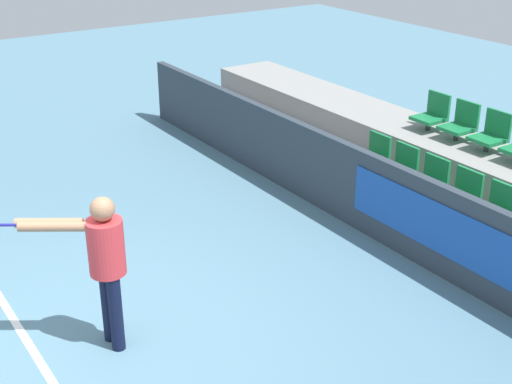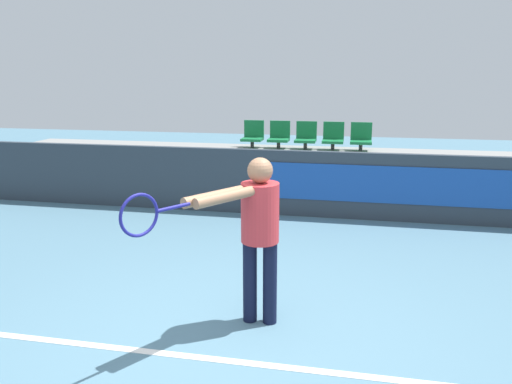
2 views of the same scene
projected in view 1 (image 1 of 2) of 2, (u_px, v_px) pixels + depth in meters
The scene contains 14 objects.
ground_plane at pixel (52, 355), 6.78m from camera, with size 30.00×30.00×0.00m, color slate.
court_baseline at pixel (38, 359), 6.71m from camera, with size 4.73×0.08×0.01m.
barrier_wall at pixel (387, 203), 8.68m from camera, with size 12.12×0.14×1.07m.
bleacher_tier_front at pixel (420, 214), 9.16m from camera, with size 11.72×1.10×0.41m.
bleacher_tier_middle at pixel (479, 181), 9.63m from camera, with size 11.72×1.10×0.83m.
stadium_chair_0 at pixel (373, 155), 9.84m from camera, with size 0.40×0.40×0.53m.
stadium_chair_1 at pixel (400, 167), 9.44m from camera, with size 0.40×0.40×0.53m.
stadium_chair_2 at pixel (430, 180), 9.04m from camera, with size 0.40×0.40×0.53m.
stadium_chair_3 at pixel (462, 194), 8.64m from camera, with size 0.40×0.40×0.53m.
stadium_chair_4 at pixel (497, 209), 8.23m from camera, with size 0.40×0.40×0.53m.
stadium_chair_5 at pixel (433, 113), 10.23m from camera, with size 0.40×0.40×0.53m.
stadium_chair_6 at pixel (461, 123), 9.83m from camera, with size 0.40×0.40×0.53m.
stadium_chair_7 at pixel (492, 134), 9.43m from camera, with size 0.40×0.40×0.53m.
tennis_player at pixel (99, 256), 6.56m from camera, with size 0.94×1.35×1.56m.
Camera 1 is at (5.72, -1.46, 4.15)m, focal length 50.00 mm.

